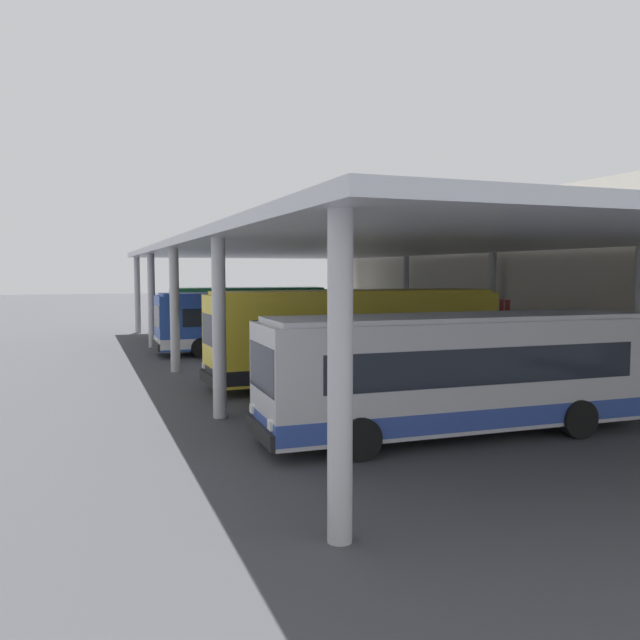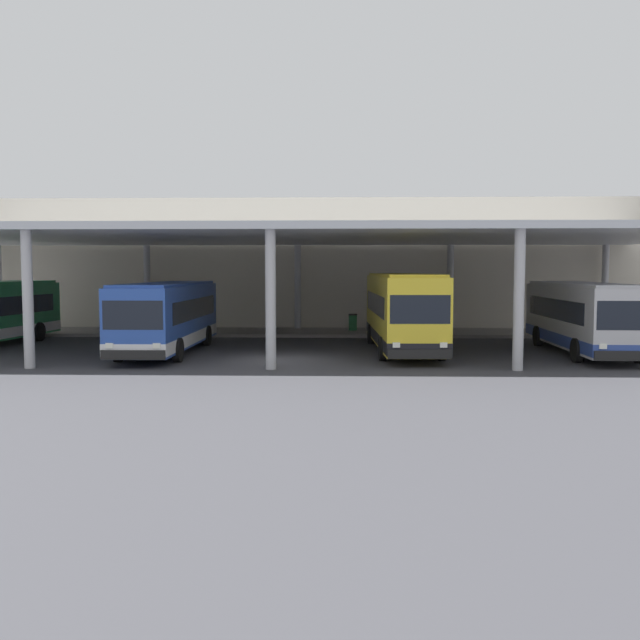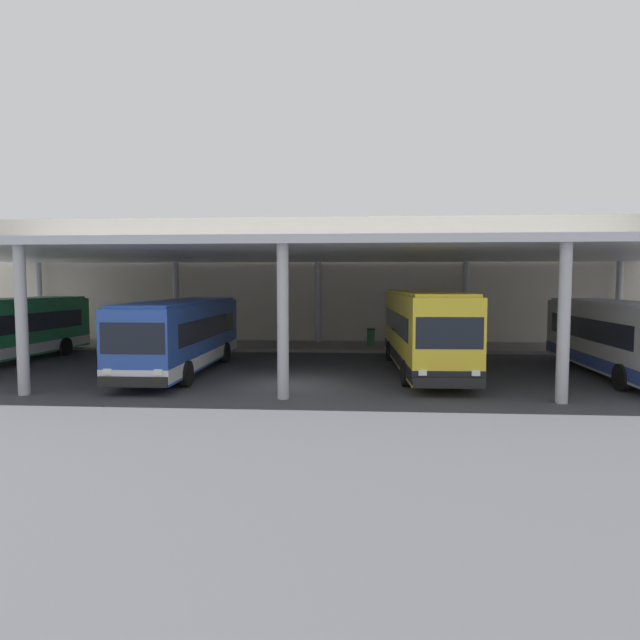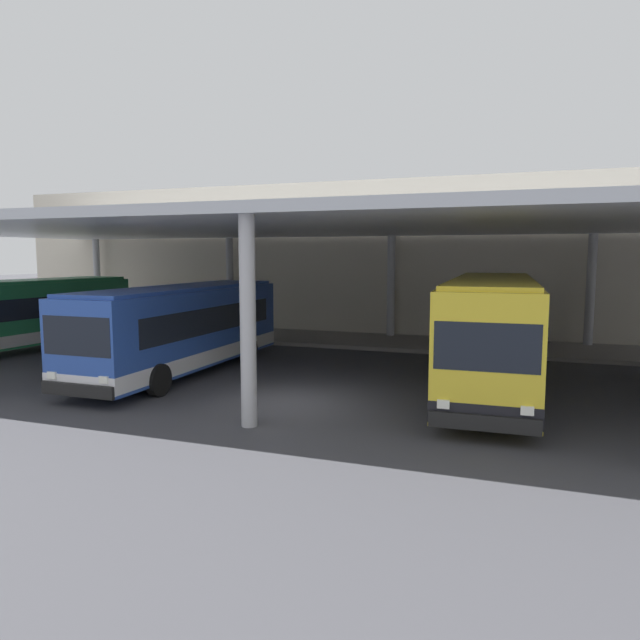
# 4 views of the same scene
# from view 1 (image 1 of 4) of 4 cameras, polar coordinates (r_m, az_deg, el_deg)

# --- Properties ---
(ground_plane) EXTENTS (200.00, 200.00, 0.00)m
(ground_plane) POSITION_cam_1_polar(r_m,az_deg,el_deg) (28.71, -7.71, -4.28)
(ground_plane) COLOR #3D3D42
(platform_kerb) EXTENTS (42.00, 4.50, 0.18)m
(platform_kerb) POSITION_cam_1_polar(r_m,az_deg,el_deg) (33.30, 12.44, -2.99)
(platform_kerb) COLOR gray
(platform_kerb) RESTS_ON ground
(station_building_facade) EXTENTS (48.00, 1.60, 8.19)m
(station_building_facade) POSITION_cam_1_polar(r_m,az_deg,el_deg) (34.92, 17.03, 3.85)
(station_building_facade) COLOR beige
(station_building_facade) RESTS_ON ground
(canopy_shelter) EXTENTS (40.00, 17.00, 5.55)m
(canopy_shelter) POSITION_cam_1_polar(r_m,az_deg,el_deg) (30.10, 2.51, 6.26)
(canopy_shelter) COLOR silver
(canopy_shelter) RESTS_ON ground
(bus_nearest_bay) EXTENTS (3.33, 10.69, 3.17)m
(bus_nearest_bay) POSITION_cam_1_polar(r_m,az_deg,el_deg) (43.82, -6.32, 0.89)
(bus_nearest_bay) COLOR #28844C
(bus_nearest_bay) RESTS_ON ground
(bus_second_bay) EXTENTS (2.75, 10.54, 3.17)m
(bus_second_bay) POSITION_cam_1_polar(r_m,az_deg,el_deg) (34.15, -5.55, -0.08)
(bus_second_bay) COLOR #284CA8
(bus_second_bay) RESTS_ON ground
(bus_middle_bay) EXTENTS (2.96, 11.40, 3.57)m
(bus_middle_bay) POSITION_cam_1_polar(r_m,az_deg,el_deg) (24.39, 3.20, -1.41)
(bus_middle_bay) COLOR yellow
(bus_middle_bay) RESTS_ON ground
(bus_far_bay) EXTENTS (2.93, 10.60, 3.17)m
(bus_far_bay) POSITION_cam_1_polar(r_m,az_deg,el_deg) (17.08, 12.08, -4.62)
(bus_far_bay) COLOR #B7B7BC
(bus_far_bay) RESTS_ON ground
(bench_waiting) EXTENTS (1.80, 0.45, 0.92)m
(bench_waiting) POSITION_cam_1_polar(r_m,az_deg,el_deg) (28.02, 19.94, -3.34)
(bench_waiting) COLOR #383D47
(bench_waiting) RESTS_ON platform_kerb
(trash_bin) EXTENTS (0.52, 0.52, 0.98)m
(trash_bin) POSITION_cam_1_polar(r_m,az_deg,el_deg) (30.72, 16.41, -2.58)
(trash_bin) COLOR #236638
(trash_bin) RESTS_ON platform_kerb
(banner_sign) EXTENTS (0.70, 0.12, 3.20)m
(banner_sign) POSITION_cam_1_polar(r_m,az_deg,el_deg) (28.95, 16.03, -0.39)
(banner_sign) COLOR #B2B2B7
(banner_sign) RESTS_ON platform_kerb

